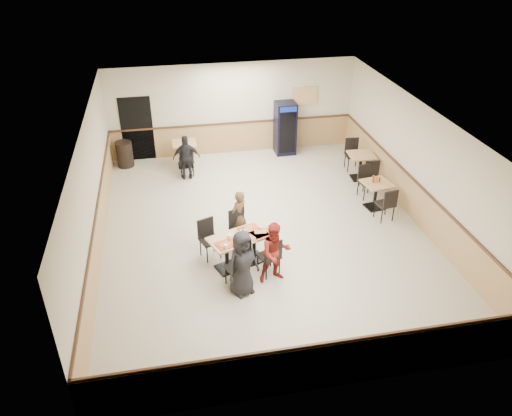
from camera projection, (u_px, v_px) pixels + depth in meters
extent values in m
plane|color=beige|center=(264.00, 230.00, 12.71)|extent=(10.00, 10.00, 0.00)
plane|color=silver|center=(265.00, 119.00, 11.18)|extent=(10.00, 10.00, 0.00)
plane|color=beige|center=(233.00, 109.00, 16.17)|extent=(8.00, 0.00, 8.00)
plane|color=beige|center=(331.00, 323.00, 7.72)|extent=(8.00, 0.00, 8.00)
plane|color=beige|center=(92.00, 193.00, 11.29)|extent=(0.00, 10.00, 10.00)
plane|color=beige|center=(419.00, 164.00, 12.60)|extent=(0.00, 10.00, 10.00)
cube|color=tan|center=(234.00, 138.00, 16.66)|extent=(7.98, 0.03, 1.00)
cube|color=tan|center=(412.00, 199.00, 13.11)|extent=(0.03, 9.98, 1.00)
cube|color=#472B19|center=(233.00, 123.00, 16.38)|extent=(7.98, 0.04, 0.06)
cube|color=black|center=(137.00, 129.00, 15.87)|extent=(1.00, 0.02, 2.10)
cube|color=orange|center=(305.00, 96.00, 16.38)|extent=(0.85, 0.02, 0.60)
cube|color=black|center=(227.00, 268.00, 11.33)|extent=(0.59, 0.59, 0.04)
cylinder|color=black|center=(227.00, 255.00, 11.14)|extent=(0.09, 0.09, 0.70)
cube|color=tan|center=(226.00, 242.00, 10.96)|extent=(0.92, 0.92, 0.04)
cube|color=black|center=(254.00, 258.00, 11.65)|extent=(0.59, 0.59, 0.04)
cylinder|color=black|center=(254.00, 245.00, 11.46)|extent=(0.09, 0.09, 0.70)
cube|color=tan|center=(254.00, 232.00, 11.28)|extent=(0.92, 0.92, 0.04)
imported|color=black|center=(242.00, 263.00, 10.27)|extent=(0.86, 0.73, 1.49)
imported|color=maroon|center=(275.00, 252.00, 10.66)|extent=(0.76, 0.63, 1.43)
imported|color=brown|center=(239.00, 216.00, 12.00)|extent=(0.59, 0.55, 1.36)
imported|color=black|center=(187.00, 158.00, 14.87)|extent=(0.82, 0.37, 1.38)
cube|color=#B92F0C|center=(258.00, 234.00, 11.15)|extent=(0.55, 0.48, 0.02)
cube|color=#B92F0C|center=(249.00, 229.00, 11.33)|extent=(0.55, 0.48, 0.02)
cube|color=#B92F0C|center=(227.00, 244.00, 10.83)|extent=(0.55, 0.48, 0.02)
cube|color=#B92F0C|center=(263.00, 234.00, 11.16)|extent=(0.55, 0.48, 0.02)
cylinder|color=white|center=(249.00, 239.00, 11.00)|extent=(0.24, 0.24, 0.01)
cube|color=#CD794F|center=(249.00, 239.00, 11.00)|extent=(0.32, 0.27, 0.02)
cylinder|color=white|center=(225.00, 245.00, 10.81)|extent=(0.24, 0.24, 0.01)
cube|color=#CD794F|center=(225.00, 244.00, 10.80)|extent=(0.32, 0.31, 0.02)
cylinder|color=white|center=(241.00, 241.00, 10.92)|extent=(0.24, 0.24, 0.01)
cube|color=#CD794F|center=(241.00, 241.00, 10.92)|extent=(0.28, 0.20, 0.02)
cylinder|color=white|center=(249.00, 229.00, 11.36)|extent=(0.24, 0.24, 0.01)
cube|color=#CD794F|center=(249.00, 228.00, 11.35)|extent=(0.29, 0.32, 0.02)
cylinder|color=white|center=(260.00, 232.00, 11.24)|extent=(0.24, 0.24, 0.01)
cube|color=#CD794F|center=(260.00, 232.00, 11.23)|extent=(0.28, 0.19, 0.02)
cylinder|color=white|center=(226.00, 247.00, 10.66)|extent=(0.08, 0.08, 0.10)
cylinder|color=white|center=(235.00, 245.00, 10.73)|extent=(0.08, 0.08, 0.10)
cylinder|color=white|center=(229.00, 236.00, 11.00)|extent=(0.08, 0.08, 0.10)
cylinder|color=#B2B3C7|center=(241.00, 232.00, 11.14)|extent=(0.07, 0.07, 0.12)
cylinder|color=#B2B3C7|center=(245.00, 232.00, 11.13)|extent=(0.07, 0.07, 0.12)
cylinder|color=#B2B3C7|center=(242.00, 229.00, 11.25)|extent=(0.07, 0.07, 0.12)
ellipsoid|color=silver|center=(242.00, 234.00, 11.07)|extent=(0.15, 0.15, 0.11)
cube|color=black|center=(374.00, 207.00, 13.70)|extent=(0.53, 0.53, 0.04)
cylinder|color=black|center=(375.00, 195.00, 13.51)|extent=(0.09, 0.09, 0.69)
cube|color=tan|center=(377.00, 183.00, 13.33)|extent=(0.82, 0.82, 0.04)
cube|color=black|center=(359.00, 178.00, 15.20)|extent=(0.51, 0.51, 0.04)
cylinder|color=black|center=(360.00, 166.00, 15.00)|extent=(0.10, 0.10, 0.72)
cube|color=tan|center=(361.00, 155.00, 14.81)|extent=(0.79, 0.79, 0.04)
cylinder|color=#B12D0C|center=(373.00, 179.00, 13.29)|extent=(0.06, 0.06, 0.20)
cylinder|color=#AB7416|center=(376.00, 179.00, 13.32)|extent=(0.06, 0.06, 0.17)
cylinder|color=#B12D0C|center=(380.00, 179.00, 13.34)|extent=(0.05, 0.05, 0.14)
cube|color=black|center=(186.00, 165.00, 15.97)|extent=(0.48, 0.48, 0.04)
cylinder|color=black|center=(185.00, 154.00, 15.77)|extent=(0.10, 0.10, 0.72)
cube|color=tan|center=(184.00, 143.00, 15.59)|extent=(0.75, 0.75, 0.04)
cube|color=black|center=(285.00, 128.00, 16.43)|extent=(0.67, 0.65, 1.74)
cube|color=black|center=(288.00, 133.00, 16.17)|extent=(0.53, 0.03, 1.37)
cube|color=#0D2295|center=(289.00, 109.00, 15.76)|extent=(0.55, 0.03, 0.16)
cylinder|color=black|center=(125.00, 154.00, 15.76)|extent=(0.52, 0.52, 0.82)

